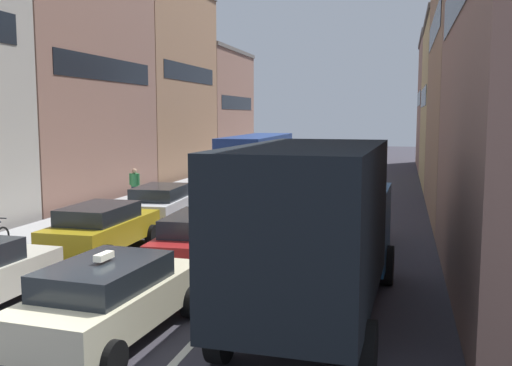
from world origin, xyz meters
The scene contains 16 objects.
ground_plane centered at (0.00, 0.00, 0.00)m, with size 140.00×140.00×0.00m, color #38353E.
sidewalk_left centered at (-6.70, 20.00, 0.07)m, with size 2.60×64.00×0.14m, color #A9A9A9.
lane_stripe_left centered at (-1.70, 20.00, 0.01)m, with size 0.16×60.00×0.01m, color silver.
lane_stripe_right centered at (1.70, 20.00, 0.01)m, with size 0.16×60.00×0.01m, color silver.
building_row_left centered at (-12.00, 20.84, 6.05)m, with size 7.20×43.90×13.40m.
building_row_right centered at (9.90, 20.54, 6.01)m, with size 7.20×43.90×14.22m.
removalist_box_truck centered at (3.69, 2.57, 1.97)m, with size 2.90×7.77×3.58m.
taxi_centre_lane_front centered at (0.16, 0.70, 0.80)m, with size 2.27×4.40×1.66m.
sedan_centre_lane_second centered at (0.10, 5.82, 0.80)m, with size 2.26×4.40×1.49m.
wagon_left_lane_second centered at (-3.32, 6.52, 0.80)m, with size 2.09×4.32×1.49m.
hatchback_centre_lane_third centered at (0.07, 11.73, 0.80)m, with size 2.13×4.34×1.49m.
sedan_left_lane_third centered at (-3.48, 11.24, 0.80)m, with size 2.29×4.41×1.49m.
coupe_centre_lane_fourth centered at (0.01, 16.62, 0.80)m, with size 2.17×4.35×1.49m.
sedan_right_lane_behind_truck centered at (3.37, 9.38, 0.80)m, with size 2.10×4.32×1.49m.
bus_mid_queue_primary centered at (-3.30, 25.15, 1.76)m, with size 3.00×10.56×2.90m.
pedestrian_near_kerb centered at (-6.82, 15.66, 0.95)m, with size 0.54×0.34×1.66m.
Camera 1 is at (5.28, -8.37, 4.10)m, focal length 39.80 mm.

